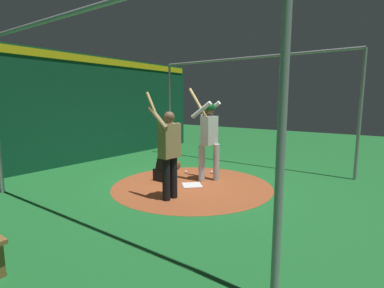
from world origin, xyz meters
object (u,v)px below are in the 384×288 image
baseball_0 (186,172)px  baseball_1 (212,172)px  visitor (169,149)px  home_plate (192,185)px  batter (209,133)px  catcher (166,165)px

baseball_0 → baseball_1: 0.68m
visitor → baseball_0: (-0.95, 1.79, -0.95)m
home_plate → batter: 1.26m
baseball_1 → batter: bearing=-64.6°
home_plate → batter: size_ratio=0.19×
home_plate → catcher: size_ratio=0.44×
catcher → baseball_1: catcher is taller
baseball_0 → visitor: bearing=-62.0°
home_plate → batter: batter is taller
baseball_1 → home_plate: bearing=-79.9°
home_plate → baseball_1: baseball_1 is taller
visitor → baseball_1: visitor is taller
baseball_0 → batter: bearing=-15.8°
batter → baseball_1: size_ratio=29.58×
home_plate → catcher: 0.83m
batter → home_plate: bearing=-98.8°
batter → baseball_1: (-0.30, 0.62, -1.10)m
catcher → visitor: 1.47m
visitor → baseball_1: size_ratio=27.94×
batter → catcher: bearing=-145.6°
home_plate → catcher: catcher is taller
catcher → home_plate: bearing=1.4°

